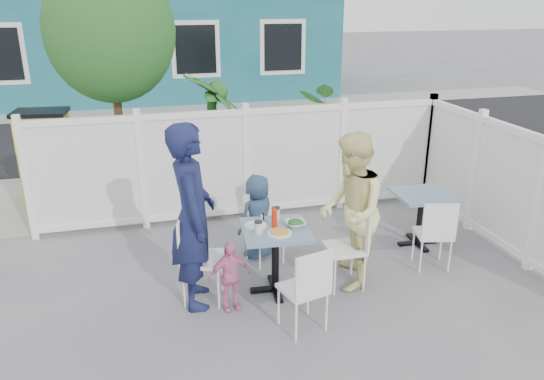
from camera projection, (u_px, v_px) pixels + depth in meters
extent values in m
plane|color=slate|center=(286.00, 303.00, 5.61)|extent=(80.00, 80.00, 0.00)
cube|color=gray|center=(224.00, 186.00, 9.06)|extent=(24.00, 2.60, 0.01)
cube|color=black|center=(197.00, 134.00, 12.41)|extent=(24.00, 5.00, 0.01)
cube|color=gray|center=(183.00, 108.00, 15.22)|extent=(24.00, 1.60, 0.01)
cube|color=black|center=(66.00, 53.00, 14.33)|extent=(1.20, 0.04, 1.40)
cube|color=black|center=(213.00, 49.00, 15.29)|extent=(1.20, 0.04, 1.40)
cube|color=white|center=(246.00, 163.00, 7.53)|extent=(5.80, 0.04, 1.40)
cube|color=white|center=(245.00, 112.00, 7.27)|extent=(5.86, 0.08, 0.08)
cube|color=white|center=(247.00, 213.00, 7.79)|extent=(5.86, 0.08, 0.12)
cube|color=white|center=(504.00, 187.00, 6.59)|extent=(0.04, 3.60, 1.40)
cube|color=white|center=(514.00, 129.00, 6.34)|extent=(0.08, 3.66, 0.08)
cube|color=white|center=(495.00, 242.00, 6.86)|extent=(0.08, 3.66, 0.12)
cylinder|color=#382316|center=(120.00, 130.00, 7.80)|extent=(0.12, 0.12, 2.40)
ellipsoid|color=#1B541E|center=(110.00, 31.00, 7.32)|extent=(1.80, 1.62, 1.98)
cube|color=gold|center=(47.00, 157.00, 8.34)|extent=(0.78, 0.60, 1.35)
imported|color=#1B541E|center=(215.00, 140.00, 8.02)|extent=(1.16, 1.16, 2.01)
imported|color=#1B541E|center=(349.00, 143.00, 8.50)|extent=(1.97, 1.89, 1.69)
cube|color=slate|center=(275.00, 230.00, 5.61)|extent=(0.77, 0.77, 0.04)
cylinder|color=black|center=(275.00, 261.00, 5.74)|extent=(0.08, 0.08, 0.69)
cube|color=black|center=(275.00, 289.00, 5.86)|extent=(0.56, 0.13, 0.04)
cube|color=black|center=(275.00, 289.00, 5.86)|extent=(0.13, 0.56, 0.04)
cube|color=slate|center=(422.00, 195.00, 6.72)|extent=(0.71, 0.71, 0.04)
cylinder|color=black|center=(420.00, 220.00, 6.83)|extent=(0.08, 0.08, 0.65)
cube|color=black|center=(417.00, 242.00, 6.95)|extent=(0.53, 0.11, 0.04)
cube|color=black|center=(417.00, 242.00, 6.95)|extent=(0.11, 0.53, 0.04)
cube|color=white|center=(203.00, 259.00, 5.56)|extent=(0.52, 0.53, 0.04)
cube|color=white|center=(183.00, 236.00, 5.47)|extent=(0.15, 0.43, 0.47)
cylinder|color=white|center=(222.00, 270.00, 5.81)|extent=(0.02, 0.02, 0.47)
cylinder|color=white|center=(218.00, 288.00, 5.46)|extent=(0.02, 0.02, 0.47)
cylinder|color=white|center=(190.00, 270.00, 5.82)|extent=(0.02, 0.02, 0.47)
cylinder|color=white|center=(184.00, 288.00, 5.46)|extent=(0.02, 0.02, 0.47)
cube|color=white|center=(344.00, 248.00, 5.83)|extent=(0.41, 0.43, 0.04)
cube|color=white|center=(362.00, 226.00, 5.78)|extent=(0.04, 0.42, 0.45)
cylinder|color=white|center=(335.00, 276.00, 5.70)|extent=(0.02, 0.02, 0.45)
cylinder|color=white|center=(324.00, 261.00, 6.03)|extent=(0.02, 0.02, 0.45)
cylinder|color=white|center=(364.00, 272.00, 5.78)|extent=(0.02, 0.02, 0.45)
cylinder|color=white|center=(352.00, 257.00, 6.11)|extent=(0.02, 0.02, 0.45)
cube|color=white|center=(265.00, 231.00, 6.36)|extent=(0.47, 0.46, 0.04)
cube|color=white|center=(258.00, 208.00, 6.42)|extent=(0.38, 0.14, 0.41)
cylinder|color=white|center=(283.00, 248.00, 6.39)|extent=(0.02, 0.02, 0.41)
cylinder|color=white|center=(260.00, 254.00, 6.23)|extent=(0.02, 0.02, 0.41)
cylinder|color=white|center=(270.00, 238.00, 6.64)|extent=(0.02, 0.02, 0.41)
cylinder|color=white|center=(247.00, 244.00, 6.48)|extent=(0.02, 0.02, 0.41)
cube|color=white|center=(303.00, 289.00, 5.07)|extent=(0.48, 0.47, 0.04)
cube|color=white|center=(314.00, 275.00, 4.84)|extent=(0.40, 0.13, 0.43)
cylinder|color=white|center=(279.00, 305.00, 5.20)|extent=(0.02, 0.02, 0.43)
cylinder|color=white|center=(308.00, 296.00, 5.36)|extent=(0.02, 0.02, 0.43)
cylinder|color=white|center=(296.00, 321.00, 4.93)|extent=(0.02, 0.02, 0.43)
cylinder|color=white|center=(327.00, 311.00, 5.09)|extent=(0.02, 0.02, 0.43)
cube|color=white|center=(433.00, 234.00, 6.25)|extent=(0.47, 0.46, 0.04)
cube|color=white|center=(440.00, 221.00, 6.00)|extent=(0.39, 0.12, 0.43)
cylinder|color=white|center=(413.00, 244.00, 6.47)|extent=(0.02, 0.02, 0.43)
cylinder|color=white|center=(441.00, 244.00, 6.47)|extent=(0.02, 0.02, 0.43)
cylinder|color=white|center=(421.00, 256.00, 6.17)|extent=(0.02, 0.02, 0.43)
cylinder|color=white|center=(450.00, 256.00, 6.17)|extent=(0.02, 0.02, 0.43)
imported|color=#151A42|center=(192.00, 217.00, 5.34)|extent=(0.51, 0.74, 1.94)
imported|color=#EDE149|center=(351.00, 212.00, 5.72)|extent=(0.88, 1.00, 1.74)
imported|color=navy|center=(258.00, 217.00, 6.46)|extent=(0.61, 0.52, 1.06)
imported|color=pink|center=(230.00, 276.00, 5.40)|extent=(0.47, 0.26, 0.76)
cylinder|color=white|center=(279.00, 233.00, 5.48)|extent=(0.25, 0.25, 0.02)
cylinder|color=white|center=(256.00, 226.00, 5.65)|extent=(0.24, 0.24, 0.02)
imported|color=white|center=(296.00, 224.00, 5.66)|extent=(0.22, 0.22, 0.05)
cylinder|color=beige|center=(258.00, 228.00, 5.47)|extent=(0.08, 0.08, 0.12)
cylinder|color=beige|center=(276.00, 214.00, 5.81)|extent=(0.09, 0.09, 0.13)
cylinder|color=red|center=(274.00, 219.00, 5.61)|extent=(0.06, 0.06, 0.19)
cylinder|color=white|center=(262.00, 217.00, 5.81)|extent=(0.03, 0.03, 0.07)
cylinder|color=black|center=(263.00, 217.00, 5.81)|extent=(0.03, 0.03, 0.07)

